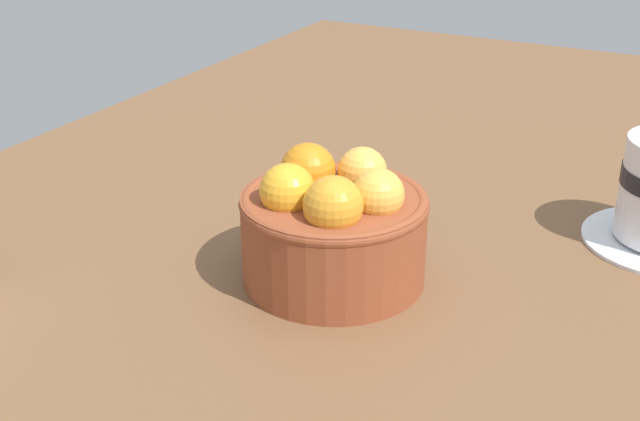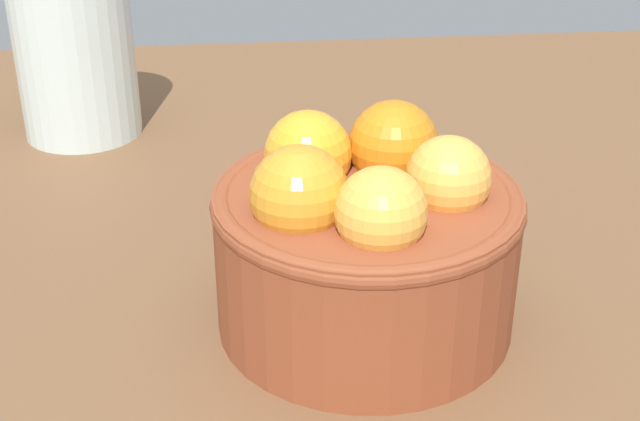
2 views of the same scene
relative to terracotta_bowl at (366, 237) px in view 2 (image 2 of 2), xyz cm
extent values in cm
cube|color=brown|center=(0.03, -0.03, -6.53)|extent=(156.19, 83.53, 4.41)
cylinder|color=brown|center=(0.03, -0.03, -1.06)|extent=(13.20, 13.20, 6.53)
torus|color=brown|center=(0.03, -0.03, 1.81)|extent=(13.40, 13.40, 1.00)
sphere|color=orange|center=(1.62, 2.91, 3.01)|extent=(4.10, 4.10, 4.10)
sphere|color=gold|center=(-2.27, 2.39, 3.01)|extent=(3.89, 3.89, 3.89)
sphere|color=orange|center=(-2.98, -1.48, 3.01)|extent=(4.08, 4.08, 4.08)
sphere|color=#F2B044|center=(0.48, -3.35, 3.01)|extent=(3.67, 3.67, 3.67)
sphere|color=#F8B148|center=(3.32, -0.64, 3.01)|extent=(3.61, 3.61, 3.61)
cylinder|color=silver|center=(-15.32, 23.55, 0.97)|extent=(7.57, 7.57, 10.60)
camera|label=1|loc=(-47.28, -23.86, 25.74)|focal=46.64mm
camera|label=2|loc=(-5.52, -34.22, 19.73)|focal=51.49mm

